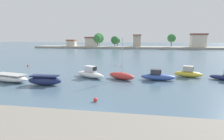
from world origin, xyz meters
The scene contains 11 objects.
ground_plane centered at (0.00, 0.00, 0.00)m, with size 400.00×400.00×0.00m, color #476075.
moored_boat_0 centered at (-12.49, 9.15, 0.49)m, with size 5.84×2.95×1.01m.
moored_boat_1 centered at (-7.18, 8.33, 0.56)m, with size 4.14×1.50×1.17m.
moored_boat_2 centered at (-3.00, 13.14, 0.56)m, with size 5.03×3.62×1.66m.
moored_boat_3 centered at (1.50, 12.72, 0.51)m, with size 4.05×2.90×5.57m.
moored_boat_4 centered at (6.33, 13.10, 0.52)m, with size 4.56×1.48×1.44m.
moored_boat_5 centered at (10.78, 15.68, 0.58)m, with size 3.99×2.07×1.60m.
mooring_buoy_1 centered at (5.72, 17.02, 0.14)m, with size 0.28×0.28×0.28m, color red.
mooring_buoy_2 centered at (0.19, 3.83, 0.18)m, with size 0.36×0.36×0.36m, color red.
mooring_buoy_3 centered at (-17.87, 20.77, 0.16)m, with size 0.33×0.33×0.33m, color red.
distant_shoreline centered at (-0.96, 83.08, 2.22)m, with size 104.18×10.96×7.99m.
Camera 1 is at (4.06, -10.81, 5.59)m, focal length 28.70 mm.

